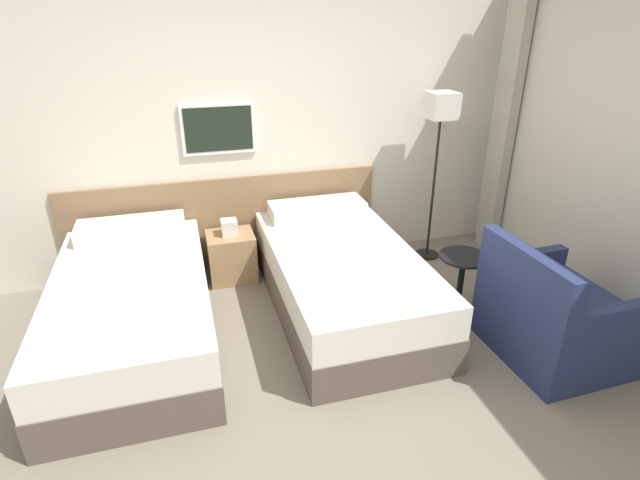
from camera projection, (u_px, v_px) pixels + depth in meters
name	position (u px, v px, depth m)	size (l,w,h in m)	color
ground_plane	(331.00, 398.00, 3.24)	(16.00, 16.00, 0.00)	slate
wall_headboard	(261.00, 131.00, 4.49)	(10.00, 0.10, 2.70)	beige
bed_near_door	(133.00, 309.00, 3.68)	(1.10, 2.04, 0.68)	brown
bed_near_window	(343.00, 279.00, 4.09)	(1.10, 2.04, 0.68)	brown
nightstand	(232.00, 255.00, 4.59)	(0.42, 0.37, 0.58)	#9E7A51
floor_lamp	(440.00, 120.00, 4.53)	(0.25, 0.25, 1.62)	black
side_table	(462.00, 273.00, 4.04)	(0.39, 0.39, 0.51)	black
armchair	(553.00, 320.00, 3.55)	(0.82, 0.91, 0.88)	navy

